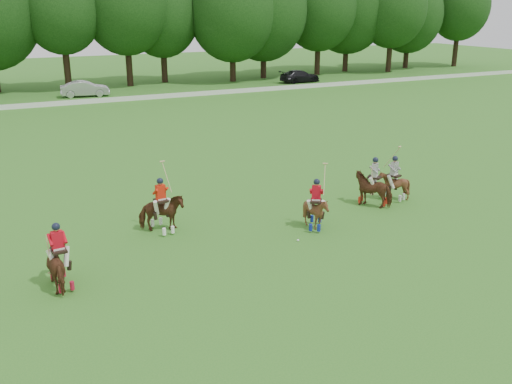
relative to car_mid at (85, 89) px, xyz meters
name	(u,v)px	position (x,y,z in m)	size (l,w,h in m)	color
ground	(291,267)	(-0.67, -42.50, -0.77)	(180.00, 180.00, 0.00)	#2E7320
tree_line	(64,9)	(-0.41, 5.55, 7.46)	(117.98, 14.32, 14.75)	black
boundary_rail	(87,101)	(-0.67, -4.50, -0.55)	(120.00, 0.10, 0.44)	white
car_mid	(85,89)	(0.00, 0.00, 0.00)	(1.62, 4.65, 1.53)	#B0AFB5
car_right	(300,76)	(24.49, 0.00, -0.06)	(1.98, 4.88, 1.41)	black
polo_red_a	(60,264)	(-8.03, -40.50, 0.02)	(1.11, 1.81, 2.20)	#461F12
polo_red_b	(162,213)	(-3.71, -37.37, 0.03)	(1.67, 1.48, 2.78)	#461F12
polo_red_c	(316,211)	(1.98, -39.78, -0.03)	(1.60, 1.64, 2.64)	#461F12
polo_stripe_a	(374,188)	(5.83, -38.50, 0.03)	(1.77, 1.91, 2.24)	#461F12
polo_stripe_b	(393,185)	(7.10, -38.30, -0.03)	(1.45, 1.53, 2.64)	#461F12
polo_ball	(298,240)	(0.67, -40.65, -0.72)	(0.09, 0.09, 0.09)	white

